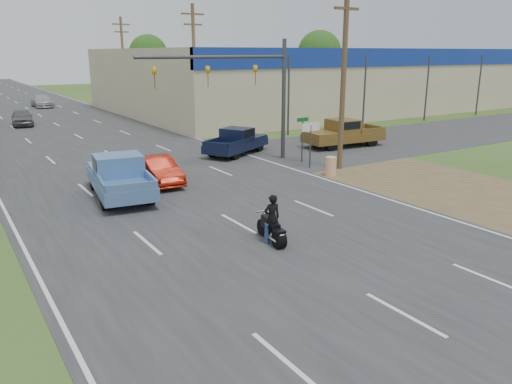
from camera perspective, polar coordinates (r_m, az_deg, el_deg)
ground at (r=13.16m, az=16.56°, el=-13.32°), size 200.00×200.00×0.00m
main_road at (r=48.55m, az=-21.85°, el=7.19°), size 15.00×180.00×0.02m
cross_road at (r=27.56m, az=-12.71°, el=2.22°), size 120.00×10.00×0.02m
dirt_verge at (r=27.17m, az=16.07°, el=1.79°), size 8.00×18.00×0.01m
big_box_store at (r=62.61m, az=8.53°, el=12.83°), size 50.00×28.10×6.60m
utility_pole_1 at (r=27.48m, az=10.00°, el=13.53°), size 2.00×0.28×10.00m
utility_pole_2 at (r=42.54m, az=-7.07°, el=14.32°), size 2.00×0.28×10.00m
utility_pole_3 at (r=59.27m, az=-14.91°, el=14.28°), size 2.00×0.28×10.00m
tree_3 at (r=100.36m, az=7.25°, el=15.53°), size 8.40×8.40×10.40m
tree_5 at (r=109.48m, az=-12.20°, el=15.15°), size 7.98×7.98×9.88m
barrel_0 at (r=26.35m, az=8.55°, el=2.92°), size 0.56×0.56×1.00m
barrel_1 at (r=33.29m, az=-0.58°, el=5.75°), size 0.56×0.56×1.00m
lane_sign at (r=27.72m, az=6.26°, el=6.58°), size 1.20×0.08×2.52m
street_name_sign at (r=29.29m, az=5.32°, el=6.51°), size 0.80×0.08×2.61m
signal_mast at (r=28.50m, az=-1.27°, el=12.78°), size 9.12×0.40×7.00m
red_convertible at (r=24.90m, az=-11.07°, el=2.43°), size 1.62×4.07×1.32m
motorcycle at (r=16.84m, az=1.89°, el=-4.51°), size 0.63×1.92×0.97m
rider at (r=16.74m, az=1.84°, el=-3.28°), size 0.63×0.46×1.60m
blue_pickup at (r=23.06m, az=-15.38°, el=1.86°), size 2.96×5.94×1.89m
navy_pickup at (r=31.71m, az=-2.14°, el=5.85°), size 5.31×4.05×1.66m
brown_pickup at (r=34.66m, az=9.83°, el=6.66°), size 5.79×2.59×1.87m
distant_car_grey at (r=48.82m, az=-25.17°, el=7.71°), size 2.15×4.37×1.43m
distant_car_silver at (r=64.73m, az=-23.26°, el=9.53°), size 2.04×4.97×1.44m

